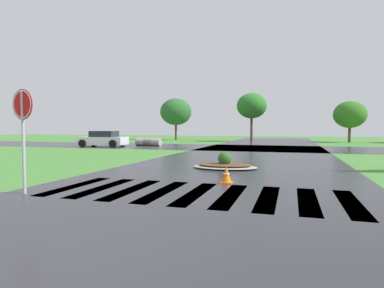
# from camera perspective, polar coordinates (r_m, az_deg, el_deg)

# --- Properties ---
(asphalt_roadway) EXTENTS (9.54, 80.00, 0.01)m
(asphalt_roadway) POSITION_cam_1_polar(r_m,az_deg,el_deg) (13.11, 6.79, -4.44)
(asphalt_roadway) COLOR #2B2B30
(asphalt_roadway) RESTS_ON ground
(asphalt_cross_road) EXTENTS (90.00, 8.59, 0.01)m
(asphalt_cross_road) POSITION_cam_1_polar(r_m,az_deg,el_deg) (26.89, 12.14, -0.70)
(asphalt_cross_road) COLOR #2B2B30
(asphalt_cross_road) RESTS_ON ground
(crosswalk_stripes) EXTENTS (7.65, 3.04, 0.01)m
(crosswalk_stripes) POSITION_cam_1_polar(r_m,az_deg,el_deg) (8.36, 0.64, -8.66)
(crosswalk_stripes) COLOR white
(crosswalk_stripes) RESTS_ON ground
(stop_sign) EXTENTS (0.75, 0.18, 2.64)m
(stop_sign) POSITION_cam_1_polar(r_m,az_deg,el_deg) (9.19, -27.60, 4.36)
(stop_sign) COLOR #B2B5BA
(stop_sign) RESTS_ON ground
(median_island) EXTENTS (2.65, 1.75, 0.68)m
(median_island) POSITION_cam_1_polar(r_m,az_deg,el_deg) (13.44, 5.77, -3.65)
(median_island) COLOR #9E9B93
(median_island) RESTS_ON ground
(car_dark_suv) EXTENTS (4.28, 2.54, 1.37)m
(car_dark_suv) POSITION_cam_1_polar(r_m,az_deg,el_deg) (29.42, -15.35, 0.82)
(car_dark_suv) COLOR silver
(car_dark_suv) RESTS_ON ground
(drainage_pipe_stack) EXTENTS (2.45, 0.87, 0.70)m
(drainage_pipe_stack) POSITION_cam_1_polar(r_m,az_deg,el_deg) (29.82, -7.65, 0.36)
(drainage_pipe_stack) COLOR #9E9B93
(drainage_pipe_stack) RESTS_ON ground
(traffic_cone) EXTENTS (0.36, 0.36, 0.51)m
(traffic_cone) POSITION_cam_1_polar(r_m,az_deg,el_deg) (9.90, 6.07, -5.46)
(traffic_cone) COLOR orange
(traffic_cone) RESTS_ON ground
(background_treeline) EXTENTS (34.69, 6.19, 6.10)m
(background_treeline) POSITION_cam_1_polar(r_m,az_deg,el_deg) (40.00, 18.13, 5.96)
(background_treeline) COLOR #4C3823
(background_treeline) RESTS_ON ground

